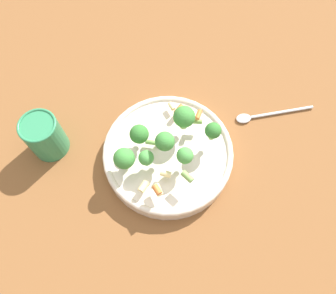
{
  "coord_description": "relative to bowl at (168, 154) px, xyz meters",
  "views": [
    {
      "loc": [
        0.02,
        -0.29,
        0.69
      ],
      "look_at": [
        0.0,
        0.0,
        0.06
      ],
      "focal_mm": 35.0,
      "sensor_mm": 36.0,
      "label": 1
    }
  ],
  "objects": [
    {
      "name": "pasta_salad",
      "position": [
        -0.01,
        -0.0,
        0.07
      ],
      "size": [
        0.22,
        0.23,
        0.09
      ],
      "color": "#8CB766",
      "rests_on": "bowl"
    },
    {
      "name": "spoon",
      "position": [
        0.22,
        0.13,
        -0.02
      ],
      "size": [
        0.19,
        0.07,
        0.01
      ],
      "rotation": [
        0.0,
        0.0,
        9.69
      ],
      "color": "silver",
      "rests_on": "ground_plane"
    },
    {
      "name": "cup",
      "position": [
        -0.27,
        0.01,
        0.03
      ],
      "size": [
        0.08,
        0.08,
        0.1
      ],
      "color": "#2D7F51",
      "rests_on": "ground_plane"
    },
    {
      "name": "bowl",
      "position": [
        0.0,
        0.0,
        0.0
      ],
      "size": [
        0.29,
        0.29,
        0.04
      ],
      "color": "beige",
      "rests_on": "ground_plane"
    },
    {
      "name": "ground_plane",
      "position": [
        0.0,
        0.0,
        -0.02
      ],
      "size": [
        3.0,
        3.0,
        0.0
      ],
      "primitive_type": "plane",
      "color": "brown"
    }
  ]
}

